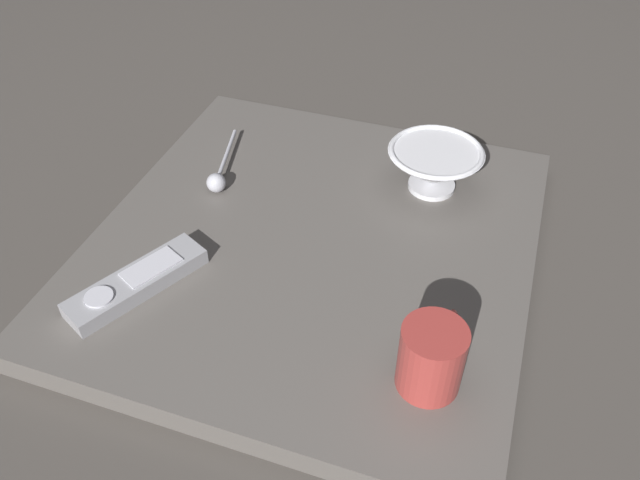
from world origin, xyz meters
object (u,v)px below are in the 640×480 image
at_px(teaspoon, 218,178).
at_px(tv_remote_near, 137,282).
at_px(coffee_mug, 432,357).
at_px(cereal_bowl, 434,166).

height_order(teaspoon, tv_remote_near, teaspoon).
height_order(coffee_mug, teaspoon, coffee_mug).
distance_m(coffee_mug, tv_remote_near, 0.38).
distance_m(teaspoon, tv_remote_near, 0.23).
distance_m(cereal_bowl, tv_remote_near, 0.46).
xyz_separation_m(coffee_mug, tv_remote_near, (-0.38, 0.02, -0.03)).
relative_size(coffee_mug, tv_remote_near, 0.54).
bearing_deg(tv_remote_near, coffee_mug, -2.84).
bearing_deg(tv_remote_near, teaspoon, 89.17).
bearing_deg(tv_remote_near, cereal_bowl, 46.81).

